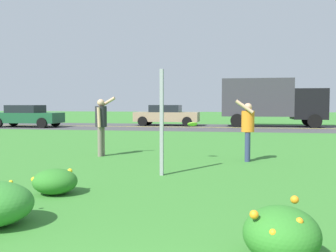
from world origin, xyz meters
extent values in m
plane|color=#387A2D|center=(0.00, 11.87, 0.00)|extent=(120.00, 120.00, 0.00)
cube|color=#424244|center=(0.00, 23.75, 0.00)|extent=(120.00, 7.67, 0.01)
cube|color=yellow|center=(0.00, 23.75, 0.01)|extent=(120.00, 0.16, 0.00)
ellipsoid|color=#2D7526|center=(0.90, 2.76, 0.27)|extent=(0.74, 0.80, 0.54)
sphere|color=orange|center=(0.63, 2.59, 0.50)|extent=(0.09, 0.09, 0.09)
sphere|color=orange|center=(1.04, 2.55, 0.46)|extent=(0.07, 0.07, 0.07)
sphere|color=orange|center=(1.06, 3.03, 0.55)|extent=(0.09, 0.09, 0.09)
sphere|color=orange|center=(0.80, 2.45, 0.38)|extent=(0.08, 0.08, 0.08)
ellipsoid|color=#2D7526|center=(-2.57, 4.93, 0.22)|extent=(0.76, 0.70, 0.43)
sphere|color=yellow|center=(-2.61, 5.14, 0.37)|extent=(0.05, 0.05, 0.05)
sphere|color=yellow|center=(-2.37, 5.10, 0.37)|extent=(0.09, 0.09, 0.09)
sphere|color=yellow|center=(-2.87, 4.77, 0.27)|extent=(0.09, 0.09, 0.09)
sphere|color=yellow|center=(-2.16, 3.08, 0.33)|extent=(0.08, 0.08, 0.08)
sphere|color=yellow|center=(-2.35, 3.49, 0.38)|extent=(0.09, 0.09, 0.09)
sphere|color=yellow|center=(-2.59, 3.70, 0.46)|extent=(0.06, 0.06, 0.06)
cube|color=#93969B|center=(-1.12, 6.95, 1.14)|extent=(0.07, 0.10, 2.27)
cylinder|color=#232328|center=(-3.47, 9.58, 1.16)|extent=(0.34, 0.34, 0.61)
sphere|color=tan|center=(-3.47, 9.58, 1.57)|extent=(0.21, 0.21, 0.21)
cylinder|color=#726B5B|center=(-3.46, 9.67, 0.43)|extent=(0.14, 0.14, 0.86)
cylinder|color=#726B5B|center=(-3.47, 9.50, 0.43)|extent=(0.14, 0.14, 0.86)
cylinder|color=tan|center=(-3.35, 9.77, 1.57)|extent=(0.55, 0.12, 0.36)
cylinder|color=tan|center=(-3.46, 9.39, 1.15)|extent=(0.12, 0.10, 0.58)
cylinder|color=orange|center=(0.74, 9.32, 1.07)|extent=(0.34, 0.34, 0.56)
sphere|color=tan|center=(0.74, 9.32, 1.45)|extent=(0.21, 0.21, 0.21)
cylinder|color=navy|center=(0.73, 9.24, 0.39)|extent=(0.14, 0.14, 0.79)
cylinder|color=navy|center=(0.74, 9.41, 0.39)|extent=(0.14, 0.14, 0.79)
cylinder|color=tan|center=(0.64, 9.13, 1.46)|extent=(0.49, 0.12, 0.38)
cylinder|color=tan|center=(0.73, 9.52, 1.05)|extent=(0.12, 0.10, 0.53)
cylinder|color=#8CD133|center=(-0.75, 9.37, 0.98)|extent=(0.28, 0.26, 0.13)
torus|color=#8CD133|center=(-0.75, 9.37, 0.97)|extent=(0.28, 0.26, 0.13)
cube|color=#194C2D|center=(-13.21, 22.02, 0.62)|extent=(4.50, 1.82, 0.66)
cube|color=black|center=(-13.31, 22.02, 1.19)|extent=(2.10, 1.64, 0.52)
cylinder|color=black|center=(-11.66, 22.91, 0.33)|extent=(0.66, 0.22, 0.66)
cylinder|color=black|center=(-11.66, 21.13, 0.33)|extent=(0.66, 0.22, 0.66)
cylinder|color=black|center=(-14.76, 22.91, 0.33)|extent=(0.66, 0.22, 0.66)
cube|color=#937F60|center=(-4.47, 25.47, 0.62)|extent=(4.50, 1.82, 0.66)
cube|color=black|center=(-4.57, 25.47, 1.19)|extent=(2.10, 1.64, 0.52)
cylinder|color=black|center=(-2.92, 26.36, 0.33)|extent=(0.66, 0.22, 0.66)
cylinder|color=black|center=(-2.92, 24.58, 0.33)|extent=(0.66, 0.22, 0.66)
cylinder|color=black|center=(-6.02, 26.36, 0.33)|extent=(0.66, 0.22, 0.66)
cylinder|color=black|center=(-6.02, 24.58, 0.33)|extent=(0.66, 0.22, 0.66)
cube|color=black|center=(5.07, 25.47, 1.52)|extent=(2.10, 2.30, 2.00)
cube|color=#333338|center=(1.72, 25.47, 1.95)|extent=(4.60, 2.30, 2.50)
cylinder|color=black|center=(5.27, 26.57, 0.44)|extent=(0.88, 0.26, 0.88)
cylinder|color=black|center=(5.27, 24.37, 0.44)|extent=(0.88, 0.26, 0.88)
cylinder|color=black|center=(0.43, 26.57, 0.44)|extent=(0.88, 0.26, 0.88)
cylinder|color=black|center=(0.43, 24.37, 0.44)|extent=(0.88, 0.26, 0.88)
camera|label=1|loc=(0.47, -1.02, 1.53)|focal=40.78mm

